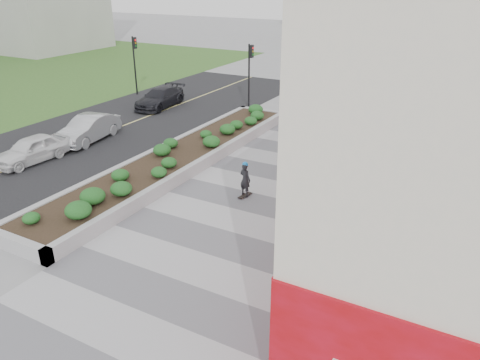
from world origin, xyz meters
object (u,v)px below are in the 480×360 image
object	(u,v)px
car_dark	(160,98)
traffic_signal_far	(135,57)
skateboarder	(245,179)
traffic_signal_near	(250,67)
car_white	(32,149)
planter	(179,155)
car_silver	(88,129)

from	to	relation	value
car_dark	traffic_signal_far	bearing A→B (deg)	145.59
car_dark	skateboarder	bearing A→B (deg)	-44.44
traffic_signal_near	traffic_signal_far	world-z (taller)	same
traffic_signal_far	car_dark	distance (m)	4.77
car_white	car_dark	bearing A→B (deg)	98.66
skateboarder	car_dark	world-z (taller)	skateboarder
skateboarder	traffic_signal_near	bearing A→B (deg)	128.33
traffic_signal_near	car_white	bearing A→B (deg)	-108.45
traffic_signal_near	skateboarder	size ratio (longest dim) A/B	2.77
traffic_signal_far	skateboarder	xyz separation A→B (m)	(15.37, -11.66, -1.99)
planter	skateboarder	bearing A→B (deg)	-20.52
traffic_signal_near	planter	bearing A→B (deg)	-80.65
skateboarder	traffic_signal_far	bearing A→B (deg)	154.24
skateboarder	car_white	bearing A→B (deg)	-160.68
planter	traffic_signal_far	distance (m)	15.00
planter	traffic_signal_far	world-z (taller)	traffic_signal_far
car_silver	skateboarder	bearing A→B (deg)	-19.05
skateboarder	car_silver	distance (m)	10.84
traffic_signal_near	traffic_signal_far	size ratio (longest dim) A/B	1.00
planter	car_dark	world-z (taller)	car_dark
car_white	car_silver	size ratio (longest dim) A/B	0.89
car_white	car_dark	world-z (taller)	car_dark
planter	car_silver	xyz separation A→B (m)	(-6.20, 0.43, 0.26)
skateboarder	car_dark	xyz separation A→B (m)	(-11.65, 9.57, -0.14)
traffic_signal_far	skateboarder	bearing A→B (deg)	-37.19
planter	skateboarder	world-z (taller)	skateboarder
car_silver	planter	bearing A→B (deg)	-11.88
skateboarder	planter	bearing A→B (deg)	170.92
skateboarder	car_silver	world-z (taller)	skateboarder
car_white	car_silver	world-z (taller)	car_silver
traffic_signal_near	car_silver	distance (m)	11.22
traffic_signal_far	car_white	distance (m)	14.11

